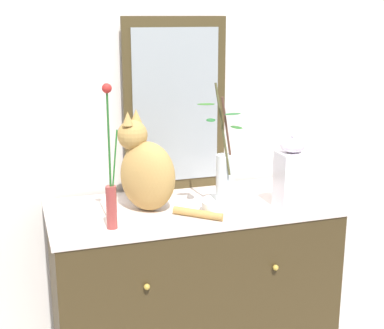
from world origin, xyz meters
TOP-DOWN VIEW (x-y plane):
  - wall_back at (0.00, 0.34)m, footprint 4.40×0.08m
  - sideboard at (0.00, -0.00)m, footprint 1.22×0.56m
  - mirror_leaning at (-0.00, 0.25)m, footprint 0.47×0.03m
  - cat_sitting at (-0.20, 0.01)m, footprint 0.40×0.37m
  - vase_slim_green at (-0.37, -0.16)m, footprint 0.06×0.04m
  - bowl_porcelain at (0.10, -0.13)m, footprint 0.19×0.19m
  - vase_glass_clear at (0.09, -0.14)m, footprint 0.18×0.13m
  - jar_lidded_porcelain at (0.38, -0.17)m, footprint 0.11×0.11m
  - candle_pillar at (0.48, 0.02)m, footprint 0.04×0.04m

SIDE VIEW (x-z plane):
  - sideboard at x=0.00m, z-range 0.00..0.94m
  - bowl_porcelain at x=0.10m, z-range 0.94..1.00m
  - candle_pillar at x=0.48m, z-range 0.94..1.04m
  - jar_lidded_porcelain at x=0.38m, z-range 0.92..1.25m
  - vase_slim_green at x=-0.37m, z-range 0.83..1.38m
  - cat_sitting at x=-0.20m, z-range 0.90..1.32m
  - vase_glass_clear at x=0.09m, z-range 0.88..1.35m
  - wall_back at x=0.00m, z-range 0.00..2.60m
  - mirror_leaning at x=0.00m, z-range 0.94..1.72m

